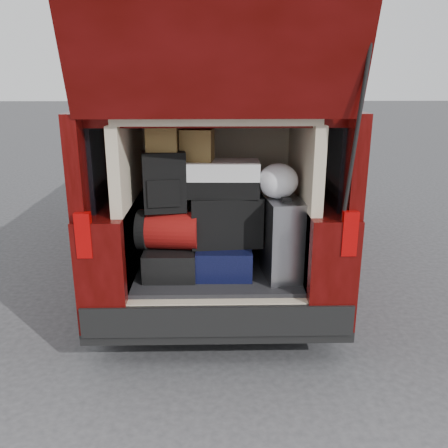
{
  "coord_description": "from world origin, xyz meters",
  "views": [
    {
      "loc": [
        -0.02,
        -3.24,
        1.99
      ],
      "look_at": [
        0.05,
        0.2,
        0.92
      ],
      "focal_mm": 38.0,
      "sensor_mm": 36.0,
      "label": 1
    }
  ],
  "objects_px": {
    "black_hardshell": "(172,258)",
    "twotone_duffel": "(220,178)",
    "navy_hardshell": "(224,257)",
    "backpack": "(164,182)",
    "red_duffel": "(169,229)",
    "black_soft_case": "(226,219)",
    "silver_roller": "(283,239)"
  },
  "relations": [
    {
      "from": "black_hardshell",
      "to": "twotone_duffel",
      "type": "height_order",
      "value": "twotone_duffel"
    },
    {
      "from": "navy_hardshell",
      "to": "black_hardshell",
      "type": "bearing_deg",
      "value": -178.64
    },
    {
      "from": "backpack",
      "to": "navy_hardshell",
      "type": "bearing_deg",
      "value": -1.21
    },
    {
      "from": "navy_hardshell",
      "to": "red_duffel",
      "type": "bearing_deg",
      "value": -171.73
    },
    {
      "from": "black_soft_case",
      "to": "backpack",
      "type": "relative_size",
      "value": 1.21
    },
    {
      "from": "red_duffel",
      "to": "navy_hardshell",
      "type": "bearing_deg",
      "value": 13.31
    },
    {
      "from": "navy_hardshell",
      "to": "backpack",
      "type": "distance_m",
      "value": 0.75
    },
    {
      "from": "navy_hardshell",
      "to": "silver_roller",
      "type": "height_order",
      "value": "silver_roller"
    },
    {
      "from": "black_soft_case",
      "to": "twotone_duffel",
      "type": "bearing_deg",
      "value": 176.16
    },
    {
      "from": "black_hardshell",
      "to": "silver_roller",
      "type": "xyz_separation_m",
      "value": [
        0.83,
        -0.11,
        0.19
      ]
    },
    {
      "from": "black_hardshell",
      "to": "backpack",
      "type": "relative_size",
      "value": 1.22
    },
    {
      "from": "silver_roller",
      "to": "red_duffel",
      "type": "distance_m",
      "value": 0.85
    },
    {
      "from": "silver_roller",
      "to": "black_soft_case",
      "type": "xyz_separation_m",
      "value": [
        -0.42,
        0.14,
        0.11
      ]
    },
    {
      "from": "black_soft_case",
      "to": "backpack",
      "type": "bearing_deg",
      "value": -175.61
    },
    {
      "from": "black_hardshell",
      "to": "silver_roller",
      "type": "bearing_deg",
      "value": -7.24
    },
    {
      "from": "navy_hardshell",
      "to": "red_duffel",
      "type": "distance_m",
      "value": 0.48
    },
    {
      "from": "black_hardshell",
      "to": "navy_hardshell",
      "type": "relative_size",
      "value": 1.05
    },
    {
      "from": "silver_roller",
      "to": "twotone_duffel",
      "type": "distance_m",
      "value": 0.64
    },
    {
      "from": "silver_roller",
      "to": "twotone_duffel",
      "type": "relative_size",
      "value": 1.06
    },
    {
      "from": "twotone_duffel",
      "to": "silver_roller",
      "type": "bearing_deg",
      "value": -14.8
    },
    {
      "from": "red_duffel",
      "to": "twotone_duffel",
      "type": "xyz_separation_m",
      "value": [
        0.39,
        0.07,
        0.37
      ]
    },
    {
      "from": "black_hardshell",
      "to": "silver_roller",
      "type": "height_order",
      "value": "silver_roller"
    },
    {
      "from": "black_hardshell",
      "to": "red_duffel",
      "type": "height_order",
      "value": "red_duffel"
    },
    {
      "from": "black_hardshell",
      "to": "silver_roller",
      "type": "distance_m",
      "value": 0.86
    },
    {
      "from": "black_soft_case",
      "to": "backpack",
      "type": "height_order",
      "value": "backpack"
    },
    {
      "from": "red_duffel",
      "to": "black_soft_case",
      "type": "relative_size",
      "value": 0.84
    },
    {
      "from": "twotone_duffel",
      "to": "navy_hardshell",
      "type": "bearing_deg",
      "value": -34.37
    },
    {
      "from": "navy_hardshell",
      "to": "black_soft_case",
      "type": "relative_size",
      "value": 0.96
    },
    {
      "from": "backpack",
      "to": "silver_roller",
      "type": "bearing_deg",
      "value": -12.6
    },
    {
      "from": "black_hardshell",
      "to": "backpack",
      "type": "height_order",
      "value": "backpack"
    },
    {
      "from": "red_duffel",
      "to": "twotone_duffel",
      "type": "bearing_deg",
      "value": 16.29
    },
    {
      "from": "navy_hardshell",
      "to": "red_duffel",
      "type": "relative_size",
      "value": 1.14
    }
  ]
}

